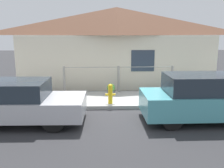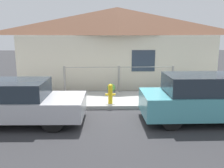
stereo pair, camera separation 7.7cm
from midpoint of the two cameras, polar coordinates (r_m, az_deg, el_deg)
name	(u,v)px [view 1 (the left image)]	position (r m, az deg, el deg)	size (l,w,h in m)	color
ground_plane	(122,110)	(9.16, 2.05, -5.89)	(60.00, 60.00, 0.00)	#2D2D30
sidewalk	(120,99)	(10.26, 1.60, -3.53)	(24.00, 2.33, 0.14)	#9E9E99
house	(117,25)	(12.72, 0.88, 13.35)	(9.95, 2.23, 3.98)	beige
fence	(118,78)	(11.09, 1.30, 1.44)	(4.90, 0.10, 1.18)	gray
car_left	(13,102)	(8.27, -21.98, -3.84)	(4.32, 1.79, 1.33)	#B7B7BC
car_right	(203,98)	(8.35, 19.90, -3.12)	(3.94, 1.71, 1.50)	teal
fire_hydrant	(110,93)	(9.34, -0.62, -2.14)	(0.39, 0.17, 0.75)	yellow
potted_plant_near_hydrant	(111,89)	(10.64, -0.44, -1.21)	(0.35, 0.35, 0.49)	slate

